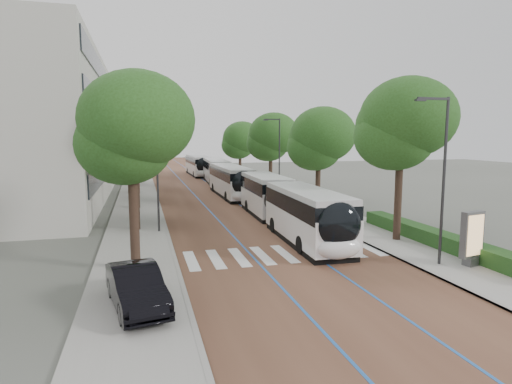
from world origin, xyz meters
TOP-DOWN VIEW (x-y plane):
  - ground at (0.00, 0.00)m, footprint 160.00×160.00m
  - road at (0.00, 40.00)m, footprint 11.00×140.00m
  - sidewalk_left at (-7.50, 40.00)m, footprint 4.00×140.00m
  - sidewalk_right at (7.50, 40.00)m, footprint 4.00×140.00m
  - kerb_left at (-5.60, 40.00)m, footprint 0.20×140.00m
  - kerb_right at (5.60, 40.00)m, footprint 0.20×140.00m
  - zebra_crossing at (0.20, 1.00)m, footprint 10.55×3.60m
  - lane_line_left at (-1.60, 40.00)m, footprint 0.12×126.00m
  - lane_line_right at (1.60, 40.00)m, footprint 0.12×126.00m
  - office_building at (-19.47, 28.00)m, footprint 18.11×40.00m
  - hedge at (9.10, 0.00)m, footprint 1.20×14.00m
  - streetlight_near at (6.62, -3.00)m, footprint 1.82×0.20m
  - streetlight_far at (6.62, 22.00)m, footprint 1.82×0.20m
  - lamp_post_left at (-6.10, 8.00)m, footprint 0.14×0.14m
  - trees_left at (-7.50, 24.50)m, footprint 5.91×60.28m
  - trees_right at (7.70, 23.22)m, footprint 5.93×47.75m
  - lead_bus at (2.37, 6.86)m, footprint 3.06×18.46m
  - bus_queued_0 at (2.00, 23.48)m, footprint 2.61×12.41m
  - bus_queued_1 at (2.70, 36.41)m, footprint 3.22×12.52m
  - bus_queued_2 at (1.88, 48.86)m, footprint 2.77×12.45m
  - ad_panel at (8.06, -3.63)m, footprint 1.31×0.59m
  - parked_car at (-7.43, -4.71)m, footprint 2.47×4.88m

SIDE VIEW (x-z plane):
  - ground at x=0.00m, z-range 0.00..0.00m
  - road at x=0.00m, z-range 0.00..0.02m
  - lane_line_left at x=-1.60m, z-range 0.02..0.03m
  - lane_line_right at x=1.60m, z-range 0.02..0.03m
  - zebra_crossing at x=0.20m, z-range 0.02..0.03m
  - sidewalk_left at x=-7.50m, z-range 0.00..0.12m
  - sidewalk_right at x=7.50m, z-range 0.00..0.12m
  - kerb_left at x=-5.60m, z-range -0.01..0.13m
  - kerb_right at x=5.60m, z-range -0.01..0.13m
  - hedge at x=9.10m, z-range 0.12..0.92m
  - parked_car at x=-7.43m, z-range 0.12..1.65m
  - ad_panel at x=8.06m, z-range 0.18..2.83m
  - bus_queued_0 at x=2.00m, z-range 0.02..3.22m
  - bus_queued_1 at x=2.70m, z-range 0.02..3.22m
  - bus_queued_2 at x=1.88m, z-range 0.02..3.22m
  - lead_bus at x=2.37m, z-range 0.03..3.23m
  - lamp_post_left at x=-6.10m, z-range 0.12..8.12m
  - streetlight_near at x=6.62m, z-range 0.82..8.82m
  - streetlight_far at x=6.62m, z-range 0.82..8.82m
  - trees_right at x=7.70m, z-range 1.40..10.56m
  - trees_left at x=-7.50m, z-range 1.83..11.58m
  - office_building at x=-19.47m, z-range 0.00..14.00m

